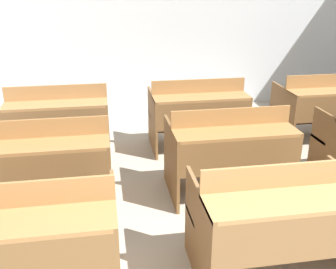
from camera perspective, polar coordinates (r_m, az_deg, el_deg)
name	(u,v)px	position (r m, az deg, el deg)	size (l,w,h in m)	color
wall_back	(169,10)	(6.54, 0.19, 17.67)	(7.32, 0.06, 3.18)	silver
bench_front_left	(25,241)	(2.74, -19.98, -14.27)	(1.17, 0.75, 0.90)	brown
bench_front_center	(280,218)	(2.90, 15.93, -11.62)	(1.17, 0.75, 0.90)	brown
bench_second_left	(46,163)	(3.74, -17.33, -3.93)	(1.17, 0.75, 0.90)	brown
bench_second_center	(229,149)	(3.90, 8.87, -2.12)	(1.17, 0.75, 0.90)	brown
bench_third_left	(59,120)	(4.85, -15.55, 2.09)	(1.17, 0.75, 0.90)	brown
bench_third_center	(198,112)	(4.97, 4.34, 3.27)	(1.17, 0.75, 0.90)	brown
bench_third_right	(325,105)	(5.62, 21.77, 3.94)	(1.17, 0.75, 0.90)	brown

